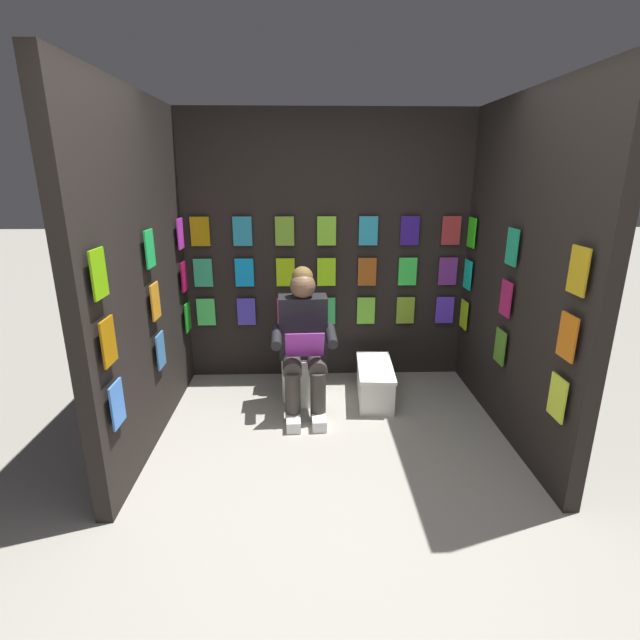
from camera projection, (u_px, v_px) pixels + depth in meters
ground_plane at (341, 518)px, 2.73m from camera, size 30.00×30.00×0.00m
display_wall_back at (326, 250)px, 4.39m from camera, size 2.71×0.14×2.45m
display_wall_left at (520, 273)px, 3.39m from camera, size 0.14×2.07×2.45m
display_wall_right at (140, 275)px, 3.31m from camera, size 0.14×2.07×2.45m
toilet at (303, 361)px, 4.16m from camera, size 0.41×0.56×0.77m
person_reading at (304, 341)px, 3.86m from camera, size 0.54×0.69×1.19m
comic_longbox_near at (375, 382)px, 4.13m from camera, size 0.34×0.70×0.31m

